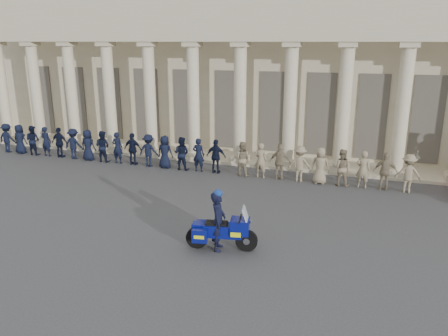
# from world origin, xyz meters

# --- Properties ---
(ground) EXTENTS (90.00, 90.00, 0.00)m
(ground) POSITION_xyz_m (0.00, 0.00, 0.00)
(ground) COLOR #3A3A3C
(ground) RESTS_ON ground
(building) EXTENTS (40.00, 12.50, 9.00)m
(building) POSITION_xyz_m (-0.00, 14.74, 4.52)
(building) COLOR #C5B694
(building) RESTS_ON ground
(officer_rank) EXTENTS (22.98, 0.64, 1.70)m
(officer_rank) POSITION_xyz_m (-4.19, 5.98, 0.85)
(officer_rank) COLOR black
(officer_rank) RESTS_ON ground
(motorcycle) EXTENTS (2.25, 1.09, 1.46)m
(motorcycle) POSITION_xyz_m (1.15, -1.76, 0.63)
(motorcycle) COLOR black
(motorcycle) RESTS_ON ground
(rider) EXTENTS (0.58, 0.77, 2.00)m
(rider) POSITION_xyz_m (1.03, -1.78, 0.99)
(rider) COLOR black
(rider) RESTS_ON ground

